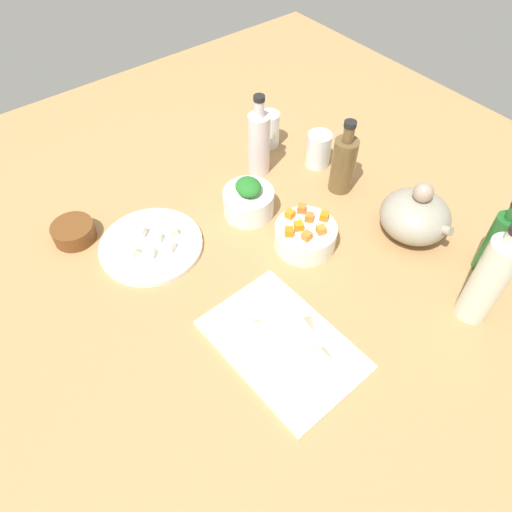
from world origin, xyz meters
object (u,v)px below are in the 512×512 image
(teapot, at_px, (415,215))
(drinking_glass_0, at_px, (269,130))
(bottle_0, at_px, (344,163))
(cutting_board, at_px, (282,345))
(bottle_3, at_px, (489,280))
(bowl_greens, at_px, (249,202))
(drinking_glass_1, at_px, (318,150))
(plate_tofu, at_px, (151,245))
(bowl_small_side, at_px, (74,232))
(bottle_1, at_px, (259,142))
(bottle_2, at_px, (496,242))
(bowl_carrots, at_px, (305,236))

(teapot, height_order, drinking_glass_0, teapot)
(teapot, bearing_deg, bottle_0, -175.30)
(cutting_board, bearing_deg, bottle_3, 63.41)
(bowl_greens, height_order, drinking_glass_1, drinking_glass_1)
(plate_tofu, distance_m, bottle_0, 0.50)
(bowl_small_side, distance_m, bottle_1, 0.49)
(cutting_board, xyz_separation_m, plate_tofu, (-0.38, -0.07, 0.00))
(bottle_0, distance_m, bottle_3, 0.44)
(bottle_1, distance_m, drinking_glass_1, 0.16)
(bottle_0, xyz_separation_m, drinking_glass_1, (-0.11, 0.02, -0.03))
(bottle_2, bearing_deg, bottle_1, -162.32)
(bottle_3, distance_m, drinking_glass_1, 0.55)
(bowl_carrots, xyz_separation_m, bottle_2, (0.29, 0.26, 0.05))
(bottle_1, xyz_separation_m, bottle_2, (0.56, 0.18, -0.01))
(plate_tofu, distance_m, bottle_3, 0.70)
(bowl_carrots, distance_m, drinking_glass_0, 0.39)
(bottle_3, height_order, drinking_glass_1, bottle_3)
(teapot, relative_size, drinking_glass_0, 1.78)
(teapot, bearing_deg, bottle_1, -161.00)
(bowl_small_side, height_order, teapot, teapot)
(bottle_0, distance_m, bottle_1, 0.22)
(bowl_greens, xyz_separation_m, bowl_small_side, (-0.18, -0.37, -0.01))
(bottle_1, bearing_deg, bowl_greens, -47.09)
(drinking_glass_0, bearing_deg, bowl_carrots, -26.81)
(cutting_board, height_order, bottle_1, bottle_1)
(teapot, relative_size, bottle_3, 0.70)
(cutting_board, height_order, bottle_2, bottle_2)
(bowl_small_side, xyz_separation_m, drinking_glass_0, (-0.00, 0.57, 0.03))
(plate_tofu, height_order, bottle_0, bottle_0)
(drinking_glass_1, bearing_deg, bowl_small_side, -103.13)
(teapot, xyz_separation_m, bottle_2, (0.17, 0.04, 0.03))
(bowl_small_side, height_order, drinking_glass_0, drinking_glass_0)
(bowl_greens, relative_size, teapot, 0.69)
(teapot, relative_size, drinking_glass_1, 1.87)
(drinking_glass_0, height_order, drinking_glass_1, drinking_glass_0)
(drinking_glass_1, bearing_deg, bowl_carrots, -48.41)
(bowl_small_side, bearing_deg, cutting_board, 20.51)
(bowl_carrots, bearing_deg, teapot, 60.51)
(bottle_1, xyz_separation_m, bottle_3, (0.62, 0.06, 0.02))
(bowl_greens, relative_size, bottle_3, 0.49)
(bottle_0, height_order, bottle_1, bottle_1)
(bottle_1, xyz_separation_m, drinking_glass_1, (0.08, 0.14, -0.04))
(bottle_2, relative_size, drinking_glass_0, 2.00)
(bowl_greens, bearing_deg, drinking_glass_1, 97.65)
(bowl_carrots, height_order, bottle_1, bottle_1)
(cutting_board, distance_m, bottle_3, 0.40)
(cutting_board, xyz_separation_m, bowl_greens, (-0.33, 0.17, 0.03))
(bottle_0, relative_size, drinking_glass_0, 1.99)
(bowl_small_side, bearing_deg, drinking_glass_0, 90.18)
(cutting_board, bearing_deg, teapot, 96.19)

